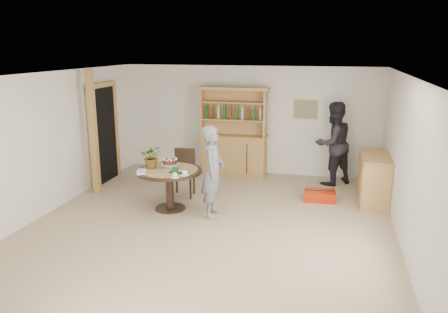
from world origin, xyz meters
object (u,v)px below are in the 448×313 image
(hutch, at_px, (234,145))
(teen_boy, at_px, (213,171))
(adult_person, at_px, (333,144))
(sideboard, at_px, (374,179))
(red_suitcase, at_px, (319,195))
(dining_table, at_px, (169,178))
(dining_chair, at_px, (184,169))

(hutch, bearing_deg, teen_boy, -85.02)
(adult_person, bearing_deg, sideboard, 88.80)
(sideboard, height_order, red_suitcase, sideboard)
(dining_table, relative_size, teen_boy, 0.74)
(dining_chair, bearing_deg, teen_boy, -54.38)
(sideboard, relative_size, adult_person, 0.70)
(sideboard, relative_size, dining_chair, 1.33)
(hutch, distance_m, dining_chair, 1.83)
(dining_chair, xyz_separation_m, red_suitcase, (2.67, 0.32, -0.43))
(dining_chair, relative_size, red_suitcase, 1.52)
(hutch, bearing_deg, sideboard, -22.21)
(dining_table, relative_size, adult_person, 0.67)
(sideboard, distance_m, dining_chair, 3.70)
(hutch, height_order, red_suitcase, hutch)
(dining_chair, distance_m, teen_boy, 1.30)
(sideboard, height_order, dining_chair, dining_chair)
(teen_boy, bearing_deg, dining_chair, 38.66)
(adult_person, xyz_separation_m, red_suitcase, (-0.20, -1.15, -0.80))
(sideboard, xyz_separation_m, adult_person, (-0.80, 1.00, 0.43))
(dining_chair, height_order, adult_person, adult_person)
(dining_table, xyz_separation_m, dining_chair, (-0.01, 0.83, -0.07))
(dining_table, bearing_deg, sideboard, 19.59)
(sideboard, distance_m, red_suitcase, 1.08)
(hutch, distance_m, red_suitcase, 2.54)
(teen_boy, distance_m, red_suitcase, 2.31)
(hutch, distance_m, adult_person, 2.27)
(dining_chair, distance_m, red_suitcase, 2.73)
(sideboard, xyz_separation_m, dining_chair, (-3.67, -0.47, 0.06))
(dining_table, distance_m, red_suitcase, 2.94)
(dining_table, distance_m, adult_person, 3.69)
(dining_chair, height_order, teen_boy, teen_boy)
(dining_table, distance_m, teen_boy, 0.88)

